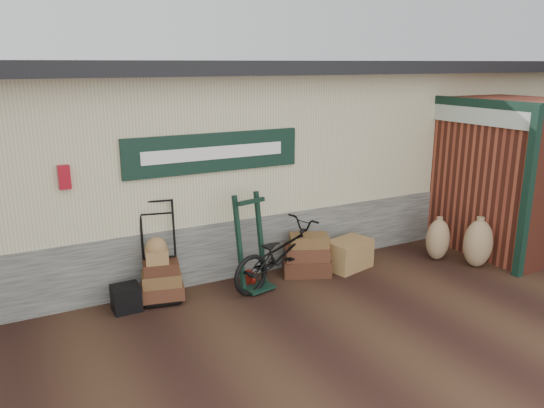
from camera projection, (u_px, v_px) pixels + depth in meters
The scene contains 11 objects.
ground at pixel (265, 302), 7.25m from camera, with size 80.00×80.00×0.00m, color black.
station_building at pixel (192, 156), 9.16m from camera, with size 14.40×4.10×3.20m.
brick_outbuilding at pixel (455, 164), 10.07m from camera, with size 1.71×4.51×2.62m.
porter_trolley at pixel (159, 250), 7.22m from camera, with size 0.69×0.52×1.39m, color black, non-canonical shape.
green_barrow at pixel (252, 243), 7.54m from camera, with size 0.50×0.42×1.39m, color black, non-canonical shape.
suitcase_stack at pixel (307, 254), 8.15m from camera, with size 0.73×0.46×0.64m, color #3E2513, non-canonical shape.
wicker_hamper at pixel (349, 254), 8.41m from camera, with size 0.71×0.46×0.46m, color brown.
black_trunk at pixel (126, 298), 6.96m from camera, with size 0.35×0.30×0.35m, color black.
bicycle at pixel (281, 251), 7.73m from camera, with size 1.78×0.62×1.03m, color black.
burlap_sack_left at pixel (438, 239), 8.75m from camera, with size 0.43×0.36×0.69m, color #836146.
burlap_sack_right at pixel (478, 243), 8.43m from camera, with size 0.49×0.41×0.78m, color #836146.
Camera 1 is at (-3.06, -5.92, 3.17)m, focal length 35.00 mm.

